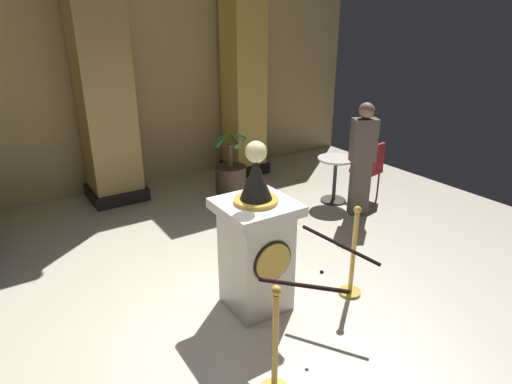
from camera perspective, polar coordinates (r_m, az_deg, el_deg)
name	(u,v)px	position (r m, az deg, el deg)	size (l,w,h in m)	color
ground_plane	(232,324)	(4.50, -3.14, -16.96)	(10.50, 10.50, 0.00)	beige
back_wall	(94,77)	(7.78, -20.60, 13.99)	(10.50, 0.16, 3.89)	tan
pedestal_clock	(256,245)	(4.36, 0.03, -7.03)	(0.72, 0.72, 1.79)	silver
stanchion_near	(275,357)	(3.63, 2.50, -20.94)	(0.24, 0.24, 1.01)	gold
stanchion_far	(352,264)	(4.83, 12.59, -9.27)	(0.24, 0.24, 1.05)	gold
velvet_rope	(322,264)	(3.96, 8.73, -9.32)	(1.11, 1.10, 0.22)	black
column_right	(244,76)	(8.25, -1.66, 15.05)	(0.77, 0.77, 3.73)	black
column_centre_rear	(103,87)	(7.28, -19.51, 12.95)	(0.91, 0.91, 3.73)	black
potted_palm_right	(231,176)	(7.49, -3.34, 2.16)	(0.65, 0.65, 1.13)	#4C3828
bystander_guest	(362,157)	(6.64, 13.83, 4.53)	(0.42, 0.36, 1.72)	brown
cafe_table	(335,174)	(7.16, 10.38, 2.37)	(0.60, 0.60, 0.75)	#332D28
cafe_chair_red	(370,166)	(7.37, 14.84, 3.31)	(0.46, 0.46, 0.96)	black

